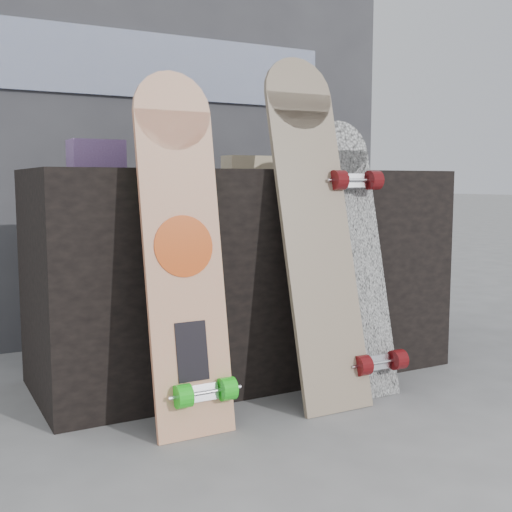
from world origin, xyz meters
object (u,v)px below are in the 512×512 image
skateboard_dark (184,270)px  longboard_geisha (182,241)px  longboard_celtic (314,218)px  longboard_cascadia (357,253)px  vendor_table (245,273)px

skateboard_dark → longboard_geisha: bearing=-116.1°
longboard_geisha → longboard_celtic: size_ratio=0.92×
skateboard_dark → longboard_cascadia: bearing=-1.3°
longboard_cascadia → longboard_celtic: bearing=-180.0°
vendor_table → skateboard_dark: 0.55m
vendor_table → longboard_celtic: 0.45m
longboard_geisha → longboard_celtic: longboard_celtic is taller
skateboard_dark → vendor_table: bearing=42.5°
vendor_table → longboard_cascadia: size_ratio=1.63×
vendor_table → longboard_celtic: bearing=-79.2°
vendor_table → longboard_cascadia: (0.26, -0.38, 0.10)m
longboard_celtic → skateboard_dark: (-0.47, 0.01, -0.15)m
longboard_geisha → longboard_cascadia: (0.68, 0.04, -0.07)m
skateboard_dark → longboard_celtic: bearing=-1.8°
longboard_geisha → longboard_cascadia: longboard_geisha is taller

